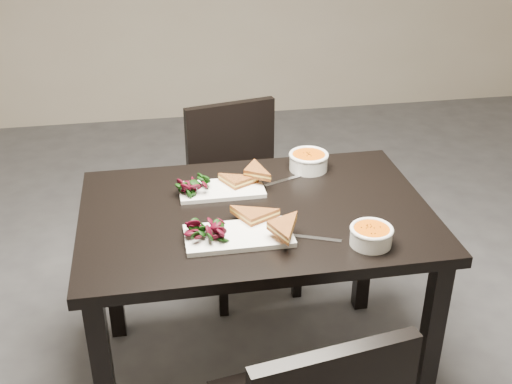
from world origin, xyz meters
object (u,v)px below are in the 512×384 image
table (256,234)px  plate_far (222,190)px  soup_bowl_near (371,235)px  plate_near (239,236)px  chair_far (240,187)px  soup_bowl_far (309,160)px

table → plate_far: size_ratio=3.94×
soup_bowl_near → plate_far: soup_bowl_near is taller
plate_far → plate_near: bearing=-87.5°
soup_bowl_near → plate_far: bearing=134.2°
table → chair_far: chair_far is taller
table → chair_far: (0.04, 0.68, -0.17)m
table → plate_near: 0.22m
table → chair_far: bearing=86.4°
plate_near → soup_bowl_far: (0.34, 0.45, 0.03)m
table → soup_bowl_near: (0.32, -0.27, 0.13)m
plate_far → soup_bowl_far: bearing=19.3°
plate_far → soup_bowl_near: bearing=-45.8°
table → plate_near: plate_near is taller
table → soup_bowl_near: bearing=-40.9°
chair_far → plate_near: size_ratio=2.48×
plate_near → soup_bowl_near: soup_bowl_near is taller
soup_bowl_near → plate_near: bearing=165.2°
chair_far → soup_bowl_near: size_ratio=6.24×
table → plate_far: plate_far is taller
table → plate_far: 0.21m
plate_near → plate_far: (-0.01, 0.32, -0.00)m
plate_near → soup_bowl_far: bearing=52.7°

